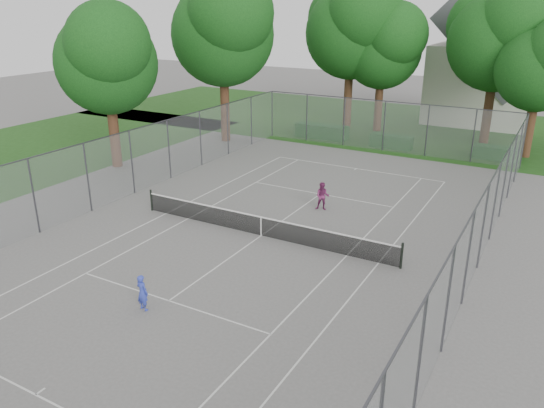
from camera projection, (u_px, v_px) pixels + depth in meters
The scene contains 17 objects.
ground at pixel (261, 236), 23.82m from camera, with size 120.00×120.00×0.00m, color #5E5C5A.
grass_far at pixel (416, 126), 45.01m from camera, with size 60.00×20.00×0.00m, color #194012.
court_markings at pixel (261, 236), 23.82m from camera, with size 11.03×23.83×0.01m.
tennis_net at pixel (261, 225), 23.64m from camera, with size 12.87×0.10×1.10m.
perimeter_fence at pixel (261, 198), 23.18m from camera, with size 18.08×34.08×3.52m.
tree_far_left at pixel (352, 25), 41.52m from camera, with size 8.31×7.59×11.95m.
tree_far_midleft at pixel (384, 43), 41.07m from camera, with size 7.00×6.39×10.06m.
tree_far_midright at pixel (500, 33), 36.65m from camera, with size 7.95×7.26×11.43m.
tree_far_right at pixel (543, 61), 33.81m from camera, with size 6.43×5.87×9.25m.
tree_side_back at pixel (223, 26), 37.37m from camera, with size 8.43×7.70×12.12m.
tree_side_front at pixel (106, 55), 31.51m from camera, with size 7.01×6.40×10.08m.
hedge_left at pixel (322, 131), 41.06m from camera, with size 4.10×1.23×1.03m, color #154218.
hedge_mid at pixel (391, 141), 38.20m from camera, with size 3.00×0.86×0.94m, color #154218.
hedge_right at pixel (496, 153), 35.40m from camera, with size 2.89×1.06×0.87m, color #154218.
house at pixel (485, 72), 44.96m from camera, with size 8.70×6.74×10.83m.
girl_player at pixel (142, 292), 17.87m from camera, with size 0.48×0.31×1.31m, color #303EB4.
woman_player at pixel (323, 196), 26.59m from camera, with size 0.70×0.55×1.44m, color #712554.
Camera 1 is at (11.10, -18.73, 9.78)m, focal length 35.00 mm.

